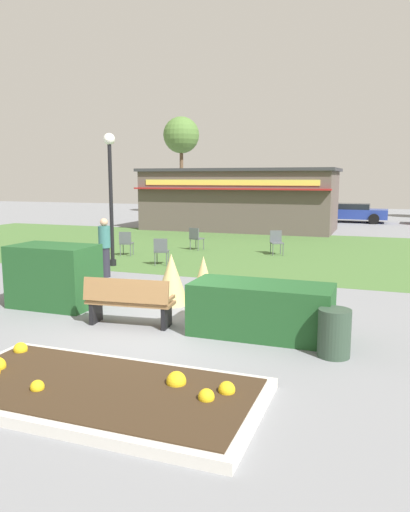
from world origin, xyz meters
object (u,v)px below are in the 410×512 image
object	(u,v)px
parked_car_center_slot	(352,212)
tree_left_bg	(181,136)
cafe_chair_east	(126,241)
trash_bin	(334,333)
park_bench	(129,302)
cafe_chair_center	(276,240)
cafe_chair_north	(196,237)
cafe_chair_west	(161,249)
parked_car_west_slot	(268,210)
person_strolling	(105,247)
food_kiosk	(239,199)
lamppost_mid	(111,183)

from	to	relation	value
parked_car_center_slot	tree_left_bg	xyz separation A→B (m)	(-13.23, 3.32, 5.40)
cafe_chair_east	parked_car_center_slot	world-z (taller)	parked_car_center_slot
trash_bin	park_bench	bearing A→B (deg)	175.07
cafe_chair_center	cafe_chair_north	world-z (taller)	same
cafe_chair_west	parked_car_west_slot	distance (m)	18.48
parked_car_center_slot	parked_car_west_slot	bearing A→B (deg)	-179.99
park_bench	person_strolling	size ratio (longest dim) A/B	1.03
tree_left_bg	food_kiosk	bearing A→B (deg)	-52.84
cafe_chair_center	parked_car_west_slot	world-z (taller)	parked_car_west_slot
food_kiosk	tree_left_bg	bearing A→B (deg)	127.16
park_bench	cafe_chair_east	distance (m)	8.70
food_kiosk	cafe_chair_center	distance (m)	9.14
park_bench	lamppost_mid	size ratio (longest dim) A/B	0.42
lamppost_mid	cafe_chair_east	bearing A→B (deg)	106.84
food_kiosk	cafe_chair_east	bearing A→B (deg)	-97.15
parked_car_center_slot	tree_left_bg	distance (m)	14.67
lamppost_mid	person_strolling	distance (m)	2.56
food_kiosk	parked_car_west_slot	world-z (taller)	food_kiosk
parked_car_west_slot	park_bench	bearing A→B (deg)	-83.40
park_bench	cafe_chair_center	size ratio (longest dim) A/B	1.96
trash_bin	food_kiosk	world-z (taller)	food_kiosk
cafe_chair_west	cafe_chair_north	distance (m)	3.56
park_bench	cafe_chair_west	bearing A→B (deg)	109.65
park_bench	lamppost_mid	xyz separation A→B (m)	(-3.68, 5.63, 2.16)
lamppost_mid	parked_car_west_slot	world-z (taller)	lamppost_mid
cafe_chair_center	person_strolling	distance (m)	6.90
cafe_chair_east	cafe_chair_west	bearing A→B (deg)	-33.66
tree_left_bg	cafe_chair_north	bearing A→B (deg)	-65.82
person_strolling	lamppost_mid	bearing A→B (deg)	-132.43
cafe_chair_north	park_bench	bearing A→B (deg)	-76.26
cafe_chair_center	parked_car_west_slot	size ratio (longest dim) A/B	0.21
cafe_chair_west	cafe_chair_center	bearing A→B (deg)	49.01
cafe_chair_west	lamppost_mid	bearing A→B (deg)	-157.95
park_bench	lamppost_mid	world-z (taller)	lamppost_mid
cafe_chair_west	food_kiosk	bearing A→B (deg)	93.62
cafe_chair_center	parked_car_center_slot	bearing A→B (deg)	83.06
cafe_chair_east	cafe_chair_center	distance (m)	5.53
food_kiosk	cafe_chair_west	xyz separation A→B (m)	(0.74, -11.75, -1.14)
park_bench	food_kiosk	distance (m)	18.25
parked_car_west_slot	food_kiosk	bearing A→B (deg)	-90.91
parked_car_center_slot	person_strolling	bearing A→B (deg)	-105.07
trash_bin	parked_car_center_slot	size ratio (longest dim) A/B	0.18
lamppost_mid	cafe_chair_north	size ratio (longest dim) A/B	4.72
cafe_chair_west	parked_car_west_slot	xyz separation A→B (m)	(-0.63, 18.47, 0.12)
parked_car_center_slot	cafe_chair_west	bearing A→B (deg)	-104.78
trash_bin	tree_left_bg	bearing A→B (deg)	116.98
park_bench	parked_car_west_slot	distance (m)	24.86
trash_bin	person_strolling	size ratio (longest dim) A/B	0.46
cafe_chair_center	lamppost_mid	bearing A→B (deg)	-137.70
lamppost_mid	person_strolling	world-z (taller)	lamppost_mid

